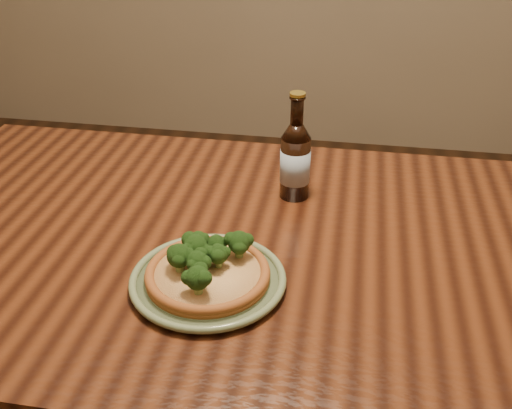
% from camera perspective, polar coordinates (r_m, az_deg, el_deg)
% --- Properties ---
extents(table, '(1.60, 0.90, 0.75)m').
position_cam_1_polar(table, '(1.22, 0.52, -7.16)').
color(table, '#4A210F').
rests_on(table, ground).
extents(plate, '(0.27, 0.27, 0.02)m').
position_cam_1_polar(plate, '(1.05, -4.59, -7.17)').
color(plate, '#6C7C55').
rests_on(plate, table).
extents(pizza, '(0.22, 0.22, 0.07)m').
position_cam_1_polar(pizza, '(1.04, -4.69, -6.19)').
color(pizza, '#975222').
rests_on(pizza, plate).
extents(beer_bottle, '(0.07, 0.07, 0.24)m').
position_cam_1_polar(beer_bottle, '(1.28, 3.76, 4.28)').
color(beer_bottle, black).
rests_on(beer_bottle, table).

